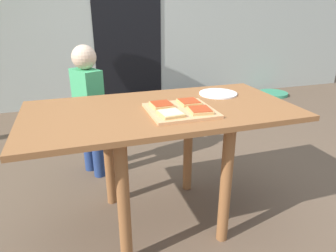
% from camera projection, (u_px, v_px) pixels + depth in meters
% --- Properties ---
extents(ground_plane, '(16.00, 16.00, 0.00)m').
position_uv_depth(ground_plane, '(162.00, 218.00, 1.93)').
color(ground_plane, brown).
extents(house_door, '(0.90, 0.02, 2.00)m').
position_uv_depth(house_door, '(128.00, 28.00, 3.94)').
color(house_door, black).
rests_on(house_door, ground).
extents(dining_table, '(1.48, 0.74, 0.74)m').
position_uv_depth(dining_table, '(161.00, 127.00, 1.69)').
color(dining_table, brown).
rests_on(dining_table, ground).
extents(cutting_board, '(0.34, 0.33, 0.02)m').
position_uv_depth(cutting_board, '(181.00, 110.00, 1.59)').
color(cutting_board, tan).
rests_on(cutting_board, dining_table).
extents(pizza_slice_far_left, '(0.12, 0.13, 0.02)m').
position_uv_depth(pizza_slice_far_left, '(161.00, 105.00, 1.63)').
color(pizza_slice_far_left, tan).
rests_on(pizza_slice_far_left, cutting_board).
extents(pizza_slice_near_left, '(0.12, 0.13, 0.02)m').
position_uv_depth(pizza_slice_near_left, '(171.00, 113.00, 1.50)').
color(pizza_slice_near_left, tan).
rests_on(pizza_slice_near_left, cutting_board).
extents(pizza_slice_far_right, '(0.11, 0.13, 0.02)m').
position_uv_depth(pizza_slice_far_right, '(189.00, 102.00, 1.68)').
color(pizza_slice_far_right, tan).
rests_on(pizza_slice_far_right, cutting_board).
extents(pizza_slice_near_right, '(0.12, 0.14, 0.02)m').
position_uv_depth(pizza_slice_near_right, '(200.00, 110.00, 1.55)').
color(pizza_slice_near_right, tan).
rests_on(pizza_slice_near_right, cutting_board).
extents(plate_white_right, '(0.24, 0.24, 0.01)m').
position_uv_depth(plate_white_right, '(218.00, 93.00, 1.91)').
color(plate_white_right, white).
rests_on(plate_white_right, dining_table).
extents(child_left, '(0.23, 0.28, 1.02)m').
position_uv_depth(child_left, '(89.00, 103.00, 2.25)').
color(child_left, navy).
rests_on(child_left, ground).
extents(garden_hose_coil, '(0.44, 0.44, 0.04)m').
position_uv_depth(garden_hose_coil, '(273.00, 94.00, 4.62)').
color(garden_hose_coil, '#399269').
rests_on(garden_hose_coil, ground).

